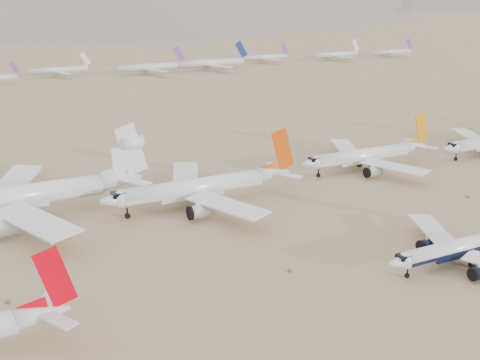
# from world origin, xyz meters

# --- Properties ---
(ground) EXTENTS (7000.00, 7000.00, 0.00)m
(ground) POSITION_xyz_m (0.00, 0.00, 0.00)
(ground) COLOR #8A6D50
(ground) RESTS_ON ground
(main_airliner) EXTENTS (41.12, 40.16, 14.51)m
(main_airliner) POSITION_xyz_m (6.08, 1.11, 3.99)
(main_airliner) COLOR white
(main_airliner) RESTS_ON ground
(row2_gold_tail) EXTENTS (47.28, 46.24, 16.83)m
(row2_gold_tail) POSITION_xyz_m (29.09, 65.14, 4.71)
(row2_gold_tail) COLOR white
(row2_gold_tail) RESTS_ON ground
(row2_orange_tail) EXTENTS (53.35, 52.19, 19.03)m
(row2_orange_tail) POSITION_xyz_m (-31.52, 58.59, 5.34)
(row2_orange_tail) COLOR white
(row2_orange_tail) RESTS_ON ground
(row2_white_trijet) EXTENTS (62.78, 61.36, 22.25)m
(row2_white_trijet) POSITION_xyz_m (-75.77, 70.10, 6.44)
(row2_white_trijet) COLOR white
(row2_white_trijet) RESTS_ON ground
(distant_storage_row) EXTENTS (531.47, 59.73, 16.32)m
(distant_storage_row) POSITION_xyz_m (-10.19, 297.39, 4.44)
(distant_storage_row) COLOR silver
(distant_storage_row) RESTS_ON ground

